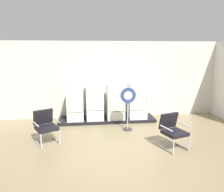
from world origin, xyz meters
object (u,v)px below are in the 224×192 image
Objects in this scene: refrigerator_1 at (95,97)px; sign_stand at (128,108)px; refrigerator_0 at (75,100)px; refrigerator_2 at (115,99)px; armchair_right at (173,129)px; armchair_left at (46,125)px; refrigerator_3 at (137,97)px.

refrigerator_1 is 1.11× the size of sign_stand.
refrigerator_0 is 1.51m from refrigerator_2.
refrigerator_0 is at bearing 137.66° from armchair_right.
sign_stand is (0.29, -0.98, -0.12)m from refrigerator_2.
armchair_left is at bearing -164.37° from sign_stand.
refrigerator_0 reaches higher than armchair_left.
refrigerator_3 reaches higher than refrigerator_0.
armchair_right is at bearing -80.78° from refrigerator_3.
armchair_right is (2.75, -2.51, -0.34)m from refrigerator_0.
refrigerator_1 is 2.35m from armchair_left.
armchair_right is at bearing -51.47° from refrigerator_1.
refrigerator_2 is at bearing -2.37° from refrigerator_1.
armchair_left is (-1.52, -1.74, -0.44)m from refrigerator_1.
armchair_right is 1.82m from sign_stand.
armchair_left is 1.00× the size of armchair_right.
refrigerator_0 reaches higher than sign_stand.
refrigerator_2 is 1.53× the size of armchair_right.
refrigerator_1 is at bearing 179.32° from refrigerator_3.
refrigerator_2 is at bearing 116.38° from armchair_right.
refrigerator_1 is at bearing 128.53° from armchair_right.
refrigerator_3 reaches higher than sign_stand.
refrigerator_3 is 1.62× the size of armchair_left.
armchair_left is (-0.79, -1.70, -0.34)m from refrigerator_0.
armchair_right is (1.25, -2.52, -0.35)m from refrigerator_2.
refrigerator_0 is 1.51× the size of armchair_left.
armchair_left is (-2.30, -1.71, -0.35)m from refrigerator_2.
refrigerator_0 is 2.34m from refrigerator_3.
refrigerator_3 is 1.15m from sign_stand.
refrigerator_3 reaches higher than armchair_left.
refrigerator_0 is 1.51× the size of armchair_right.
refrigerator_0 is 3.74m from armchair_right.
refrigerator_0 is at bearing -179.49° from refrigerator_3.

